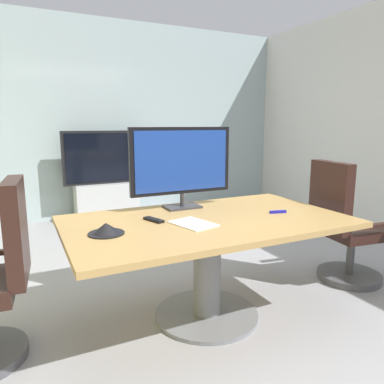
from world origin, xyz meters
name	(u,v)px	position (x,y,z in m)	size (l,w,h in m)	color
ground_plane	(196,304)	(0.00, 0.00, 0.00)	(7.45, 7.45, 0.00)	#99999E
wall_back_glass_partition	(101,120)	(0.00, 3.23, 1.46)	(6.10, 0.10, 2.92)	#9EB2B7
conference_table	(207,244)	(-0.01, -0.19, 0.56)	(1.96, 1.14, 0.74)	#B2894C
office_chair_right	(344,232)	(1.38, -0.18, 0.46)	(0.62, 0.60, 1.09)	#4C4C51
tv_monitor	(182,163)	(-0.03, 0.21, 1.10)	(0.84, 0.18, 0.64)	#333338
wall_display_unit	(107,191)	(-0.04, 2.87, 0.44)	(1.20, 0.36, 1.31)	#B7BABC
conference_phone	(106,229)	(-0.73, -0.24, 0.78)	(0.22, 0.22, 0.07)	black
remote_control	(154,220)	(-0.37, -0.08, 0.75)	(0.05, 0.17, 0.02)	black
whiteboard_marker	(278,212)	(0.55, -0.28, 0.75)	(0.13, 0.02, 0.02)	#1919A5
paper_notepad	(193,224)	(-0.16, -0.27, 0.75)	(0.21, 0.30, 0.01)	white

